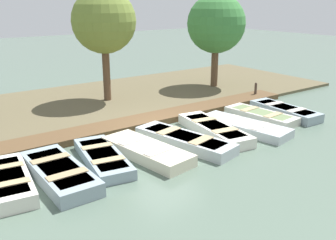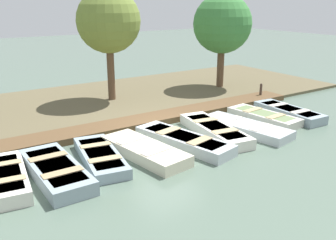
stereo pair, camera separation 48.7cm
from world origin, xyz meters
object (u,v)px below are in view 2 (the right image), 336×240
(rowboat_1, at_px, (56,170))
(rowboat_3, at_px, (144,150))
(rowboat_4, at_px, (183,140))
(rowboat_2, at_px, (100,157))
(park_tree_left, at_px, (109,22))
(rowboat_0, at_px, (3,179))
(rowboat_5, at_px, (215,130))
(rowboat_7, at_px, (264,117))
(rowboat_8, at_px, (289,112))
(park_tree_center, at_px, (222,24))
(mooring_post_far, at_px, (261,91))
(rowboat_6, at_px, (245,127))

(rowboat_1, bearing_deg, rowboat_3, 88.04)
(rowboat_3, height_order, rowboat_4, rowboat_4)
(rowboat_2, bearing_deg, park_tree_left, 161.42)
(rowboat_0, bearing_deg, rowboat_5, 96.01)
(rowboat_4, height_order, park_tree_left, park_tree_left)
(rowboat_1, relative_size, rowboat_2, 1.02)
(rowboat_1, distance_m, rowboat_7, 8.46)
(rowboat_8, bearing_deg, rowboat_5, -86.30)
(park_tree_center, bearing_deg, rowboat_7, -23.11)
(rowboat_2, height_order, rowboat_4, rowboat_4)
(rowboat_0, distance_m, rowboat_8, 11.01)
(rowboat_3, xyz_separation_m, rowboat_7, (-0.45, 5.72, -0.02))
(rowboat_1, distance_m, rowboat_4, 4.23)
(rowboat_2, relative_size, rowboat_5, 0.88)
(mooring_post_far, height_order, park_tree_center, park_tree_center)
(rowboat_8, relative_size, park_tree_center, 0.63)
(rowboat_1, bearing_deg, rowboat_0, -103.26)
(rowboat_0, height_order, rowboat_3, rowboat_0)
(rowboat_8, distance_m, mooring_post_far, 2.80)
(rowboat_3, height_order, park_tree_left, park_tree_left)
(rowboat_4, relative_size, park_tree_center, 0.76)
(rowboat_2, bearing_deg, rowboat_1, -68.92)
(rowboat_8, xyz_separation_m, park_tree_center, (-5.41, 0.97, 3.19))
(rowboat_5, bearing_deg, rowboat_4, -74.10)
(rowboat_5, height_order, park_tree_left, park_tree_left)
(rowboat_7, relative_size, park_tree_left, 0.59)
(rowboat_3, relative_size, rowboat_4, 0.89)
(rowboat_4, distance_m, rowboat_5, 1.51)
(rowboat_3, distance_m, rowboat_5, 3.00)
(rowboat_8, distance_m, park_tree_center, 6.36)
(rowboat_6, bearing_deg, park_tree_left, -171.53)
(rowboat_4, distance_m, park_tree_left, 7.26)
(rowboat_2, distance_m, park_tree_center, 11.16)
(park_tree_center, bearing_deg, rowboat_1, -62.29)
(rowboat_3, xyz_separation_m, rowboat_6, (0.07, 4.21, -0.02))
(park_tree_left, bearing_deg, rowboat_2, -28.24)
(rowboat_3, xyz_separation_m, park_tree_left, (-6.39, 1.94, 3.49))
(rowboat_0, xyz_separation_m, rowboat_8, (0.09, 11.01, -0.00))
(rowboat_1, distance_m, mooring_post_far, 11.15)
(rowboat_8, bearing_deg, rowboat_6, -79.97)
(rowboat_4, relative_size, rowboat_6, 1.05)
(rowboat_3, height_order, rowboat_5, rowboat_5)
(rowboat_6, bearing_deg, rowboat_3, -101.88)
(rowboat_2, bearing_deg, rowboat_6, 95.28)
(rowboat_7, bearing_deg, rowboat_8, 75.97)
(rowboat_7, bearing_deg, rowboat_3, -91.40)
(rowboat_7, relative_size, mooring_post_far, 3.79)
(rowboat_1, height_order, park_tree_center, park_tree_center)
(rowboat_3, distance_m, rowboat_8, 7.00)
(rowboat_0, xyz_separation_m, park_tree_left, (-6.04, 5.95, 3.48))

